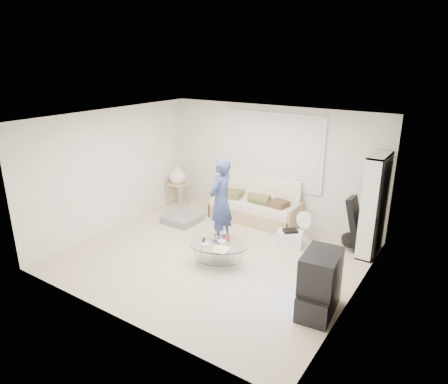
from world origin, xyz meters
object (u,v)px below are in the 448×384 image
Objects in this scene: bookshelf at (374,205)px; futon_sofa at (256,207)px; tv_unit at (320,284)px; coffee_table at (218,249)px.

futon_sofa is at bearing 175.54° from bookshelf.
tv_unit is (2.38, -2.44, 0.13)m from futon_sofa.
futon_sofa is 2.59m from bookshelf.
futon_sofa is at bearing 101.64° from coffee_table.
futon_sofa is at bearing 134.32° from tv_unit.
tv_unit is (-0.13, -2.24, -0.49)m from bookshelf.
bookshelf reaches higher than tv_unit.
bookshelf reaches higher than coffee_table.
bookshelf is 1.55× the size of coffee_table.
tv_unit is at bearing -93.19° from bookshelf.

